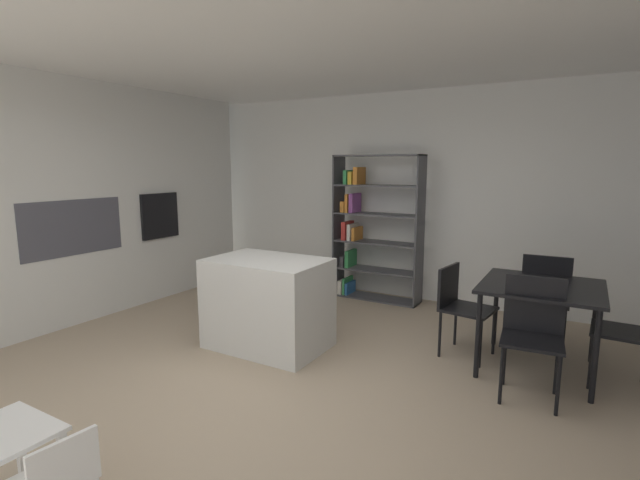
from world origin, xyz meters
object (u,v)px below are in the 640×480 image
dining_chair_window_side (637,324)px  dining_chair_near (533,326)px  built_in_oven (160,215)px  child_table (6,446)px  open_bookshelf (368,228)px  dining_table (541,294)px  kitchen_island (268,303)px  dining_chair_far (545,294)px  dining_chair_island_side (459,301)px

dining_chair_window_side → dining_chair_near: (-0.72, -0.51, 0.02)m
built_in_oven → child_table: size_ratio=1.16×
open_bookshelf → dining_chair_window_side: bearing=-24.2°
dining_table → child_table: bearing=-124.8°
child_table → dining_table: size_ratio=0.53×
kitchen_island → open_bookshelf: (0.15, 2.10, 0.53)m
child_table → dining_chair_window_side: 4.43m
dining_chair_far → kitchen_island: bearing=26.1°
kitchen_island → dining_chair_window_side: dining_chair_window_side is taller
dining_chair_island_side → dining_table: bearing=-82.9°
kitchen_island → dining_chair_island_side: 1.88m
dining_chair_island_side → dining_chair_window_side: dining_chair_window_side is taller
child_table → open_bookshelf: bearing=89.8°
dining_table → built_in_oven: bearing=-178.6°
dining_table → open_bookshelf: bearing=149.5°
open_bookshelf → dining_table: size_ratio=1.98×
open_bookshelf → dining_chair_island_side: open_bookshelf is taller
dining_chair_window_side → child_table: bearing=-40.0°
dining_table → dining_chair_island_side: size_ratio=1.15×
kitchen_island → dining_chair_window_side: bearing=13.8°
kitchen_island → child_table: size_ratio=2.21×
dining_chair_island_side → child_table: bearing=162.7°
built_in_oven → dining_chair_near: (4.68, -0.41, -0.58)m
dining_chair_window_side → dining_chair_near: bearing=-52.0°
dining_chair_window_side → dining_chair_far: bearing=-124.0°
built_in_oven → dining_chair_island_side: built_in_oven is taller
built_in_oven → kitchen_island: 2.47m
built_in_oven → dining_chair_window_side: built_in_oven is taller
built_in_oven → dining_chair_near: bearing=-5.0°
dining_table → dining_chair_far: (0.00, 0.52, -0.13)m
kitchen_island → dining_chair_far: (2.41, 1.29, 0.13)m
built_in_oven → dining_chair_far: bearing=7.6°
built_in_oven → kitchen_island: built_in_oven is taller
kitchen_island → child_table: 2.51m
dining_chair_far → dining_chair_near: bearing=87.4°
dining_chair_island_side → dining_chair_window_side: (1.42, -0.02, 0.03)m
open_bookshelf → child_table: 4.65m
open_bookshelf → dining_chair_window_side: 3.29m
dining_chair_window_side → dining_chair_far: 0.88m
dining_chair_island_side → dining_chair_near: size_ratio=0.90×
dining_chair_island_side → open_bookshelf: bearing=57.9°
dining_table → dining_chair_far: size_ratio=1.02×
built_in_oven → dining_chair_window_side: (5.40, 0.11, -0.60)m
child_table → dining_chair_window_side: size_ratio=0.56×
built_in_oven → dining_chair_far: (4.69, 0.63, -0.57)m
built_in_oven → dining_chair_far: size_ratio=0.62×
built_in_oven → child_table: (2.41, -3.16, -0.79)m
child_table → dining_chair_window_side: (2.99, 3.27, 0.19)m
built_in_oven → child_table: built_in_oven is taller
child_table → dining_table: 4.00m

